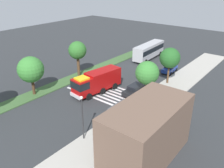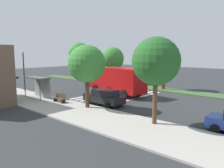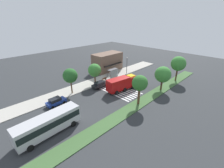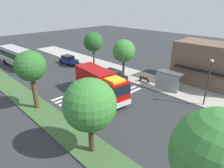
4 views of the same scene
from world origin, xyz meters
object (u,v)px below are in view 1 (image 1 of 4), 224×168
(fire_truck, at_px, (96,81))
(parked_car_mid, at_px, (135,90))
(sidewalk_tree_far_west, at_px, (170,58))
(bus_stop_shelter, at_px, (118,109))
(street_lamp, at_px, (82,114))
(median_tree_west, at_px, (31,70))
(median_tree_far_west, at_px, (77,51))
(transit_bus, at_px, (149,50))
(parked_car_west, at_px, (170,68))
(sidewalk_tree_west, at_px, (147,73))
(bench_near_shelter, at_px, (134,106))

(fire_truck, xyz_separation_m, parked_car_mid, (-3.30, 5.44, -1.14))
(fire_truck, relative_size, sidewalk_tree_far_west, 1.43)
(bus_stop_shelter, distance_m, street_lamp, 5.78)
(bus_stop_shelter, bearing_deg, street_lamp, -9.06)
(parked_car_mid, bearing_deg, sidewalk_tree_far_west, 164.60)
(bus_stop_shelter, height_order, median_tree_west, median_tree_west)
(median_tree_far_west, distance_m, median_tree_west, 10.11)
(bus_stop_shelter, bearing_deg, sidewalk_tree_far_west, -178.24)
(transit_bus, height_order, street_lamp, street_lamp)
(parked_car_west, relative_size, transit_bus, 0.40)
(parked_car_west, height_order, median_tree_west, median_tree_west)
(parked_car_west, distance_m, street_lamp, 26.50)
(transit_bus, distance_m, sidewalk_tree_far_west, 14.68)
(parked_car_west, height_order, sidewalk_tree_far_west, sidewalk_tree_far_west)
(fire_truck, height_order, median_tree_west, median_tree_west)
(street_lamp, bearing_deg, sidewalk_tree_west, 178.29)
(fire_truck, bearing_deg, bus_stop_shelter, 67.27)
(street_lamp, xyz_separation_m, median_tree_west, (-3.28, -14.55, 0.89))
(fire_truck, xyz_separation_m, median_tree_far_west, (-3.11, -7.31, 3.10))
(fire_truck, bearing_deg, bench_near_shelter, 92.31)
(parked_car_west, distance_m, sidewalk_tree_west, 13.56)
(sidewalk_tree_west, distance_m, median_tree_west, 18.04)
(median_tree_far_west, bearing_deg, median_tree_west, 0.00)
(street_lamp, xyz_separation_m, sidewalk_tree_west, (-13.39, 0.40, 0.88))
(bench_near_shelter, xyz_separation_m, sidewalk_tree_far_west, (-11.44, -0.47, 4.21))
(median_tree_west, bearing_deg, fire_truck, 133.64)
(parked_car_west, distance_m, sidewalk_tree_far_west, 7.03)
(sidewalk_tree_far_west, distance_m, sidewalk_tree_west, 7.54)
(sidewalk_tree_far_west, height_order, median_tree_west, sidewalk_tree_far_west)
(parked_car_mid, xyz_separation_m, sidewalk_tree_far_west, (-7.36, 2.20, 3.94))
(bus_stop_shelter, bearing_deg, fire_truck, -120.48)
(fire_truck, xyz_separation_m, parked_car_west, (-16.05, 5.43, -1.14))
(parked_car_mid, height_order, bus_stop_shelter, bus_stop_shelter)
(transit_bus, bearing_deg, bench_near_shelter, -157.04)
(transit_bus, bearing_deg, median_tree_west, 167.29)
(parked_car_west, bearing_deg, transit_bus, -125.53)
(bench_near_shelter, bearing_deg, sidewalk_tree_far_west, -177.63)
(median_tree_far_west, bearing_deg, bus_stop_shelter, 62.93)
(parked_car_west, bearing_deg, sidewalk_tree_west, 6.67)
(median_tree_far_west, height_order, median_tree_west, median_tree_far_west)
(street_lamp, distance_m, median_tree_far_west, 19.82)
(bus_stop_shelter, bearing_deg, transit_bus, -157.87)
(sidewalk_tree_west, bearing_deg, median_tree_far_west, -89.90)
(parked_car_mid, relative_size, median_tree_west, 0.73)
(transit_bus, bearing_deg, parked_car_mid, -158.94)
(fire_truck, distance_m, street_lamp, 12.64)
(bus_stop_shelter, distance_m, sidewalk_tree_far_west, 15.71)
(street_lamp, bearing_deg, sidewalk_tree_far_west, 178.90)
(transit_bus, distance_m, median_tree_far_west, 18.84)
(fire_truck, bearing_deg, parked_car_west, 169.05)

